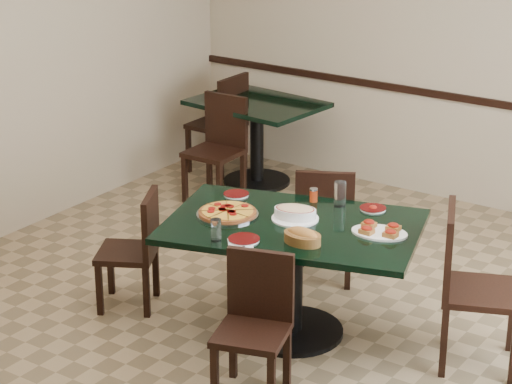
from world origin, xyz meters
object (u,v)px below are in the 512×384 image
Objects in this scene: chair_far at (325,219)px; back_chair_near at (219,142)px; chair_left at (137,245)px; bread_basket at (302,237)px; lasagna_casserole at (295,213)px; bruschetta_platter at (380,230)px; back_table at (257,126)px; pepperoni_pizza at (228,212)px; chair_near at (255,318)px; back_chair_left at (224,118)px; main_table at (293,251)px; chair_right at (467,278)px.

back_chair_near reaches higher than chair_far.
bread_basket is at bearing 62.83° from chair_left.
lasagna_casserole reaches higher than bruschetta_platter.
pepperoni_pizza is (1.34, -2.29, 0.24)m from back_table.
chair_near is 0.57m from bread_basket.
back_chair_left reaches higher than bruschetta_platter.
main_table is at bearing 77.90° from chair_far.
chair_right is at bearing -27.86° from back_chair_near.
back_table is 1.26× the size of back_chair_left.
back_chair_left is 3.40m from bruschetta_platter.
chair_right is 2.14m from chair_left.
back_table is at bearing 112.66° from lasagna_casserole.
back_table is 0.41m from back_chair_left.
chair_near is at bearing -90.72° from lasagna_casserole.
back_chair_near is 2.29× the size of pepperoni_pizza.
back_chair_left is at bearing 121.50° from back_chair_near.
back_chair_left is at bearing 176.46° from back_table.
chair_far is 2.85× the size of lasagna_casserole.
lasagna_casserole is at bearing 24.50° from pepperoni_pizza.
chair_left is 1.64m from bruschetta_platter.
back_chair_near reaches higher than main_table.
back_chair_near reaches higher than pepperoni_pizza.
bruschetta_platter is at bearing -36.61° from back_table.
chair_near is 2.17× the size of bruschetta_platter.
back_chair_left is 2.41× the size of bruschetta_platter.
bread_basket reaches higher than main_table.
back_table is 3.04× the size of bruschetta_platter.
chair_left is 2.08m from back_chair_near.
pepperoni_pizza is at bearing 173.57° from bread_basket.
chair_near is at bearing 42.43° from chair_left.
chair_far is at bearing -31.85° from back_chair_near.
bruschetta_platter is at bearing 16.11° from pepperoni_pizza.
back_chair_near is 2.43m from lasagna_casserole.
chair_near is at bearing -50.62° from back_table.
back_chair_near is at bearing 139.88° from bread_basket.
bruschetta_platter reaches higher than back_table.
chair_near is 0.92× the size of back_chair_near.
back_table is 3.85× the size of lasagna_casserole.
main_table is at bearing -84.51° from lasagna_casserole.
chair_near is at bearing -51.27° from back_chair_near.
bread_basket is at bearing -64.05° from main_table.
chair_left reaches higher than pepperoni_pizza.
lasagna_casserole is at bearing 78.49° from chair_left.
bruschetta_platter reaches higher than pepperoni_pizza.
chair_near is 3.74m from back_chair_left.
pepperoni_pizza is at bearing -53.63° from back_chair_near.
back_chair_left reaches higher than main_table.
back_table is 2.10m from chair_far.
chair_right is 3.74m from back_chair_left.
back_chair_near is at bearing 120.97° from lasagna_casserole.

